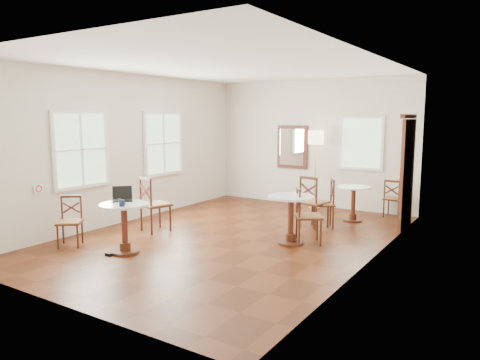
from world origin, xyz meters
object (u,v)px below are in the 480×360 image
(cafe_table_back, at_px, (353,200))
(chair_near_b, at_px, (70,221))
(chair_back_a, at_px, (393,198))
(chair_back_b, at_px, (324,203))
(cafe_table_mid, at_px, (291,214))
(navy_mug, at_px, (122,203))
(power_adapter, at_px, (109,254))
(cafe_table_near, at_px, (124,223))
(chair_mid_b, at_px, (307,216))
(chair_mid_a, at_px, (313,202))
(mouse, at_px, (123,202))
(floor_lamp, at_px, (316,143))
(chair_near_a, at_px, (154,204))
(water_glass, at_px, (119,202))
(laptop, at_px, (122,197))

(cafe_table_back, distance_m, chair_near_b, 5.47)
(chair_back_a, height_order, chair_back_b, chair_back_b)
(cafe_table_mid, height_order, navy_mug, navy_mug)
(chair_back_b, bearing_deg, power_adapter, -59.93)
(cafe_table_near, distance_m, chair_mid_b, 3.01)
(cafe_table_near, relative_size, navy_mug, 6.50)
(cafe_table_mid, height_order, chair_back_b, chair_back_b)
(cafe_table_near, height_order, chair_back_b, chair_back_b)
(chair_mid_b, height_order, chair_back_b, chair_mid_b)
(cafe_table_back, xyz_separation_m, chair_mid_a, (-0.47, -0.95, 0.06))
(chair_near_b, bearing_deg, mouse, -28.19)
(mouse, bearing_deg, floor_lamp, 53.12)
(navy_mug, bearing_deg, cafe_table_mid, 48.00)
(cafe_table_near, distance_m, chair_near_a, 1.38)
(mouse, xyz_separation_m, power_adapter, (-0.09, -0.24, -0.79))
(water_glass, height_order, power_adapter, water_glass)
(cafe_table_mid, relative_size, laptop, 2.04)
(floor_lamp, xyz_separation_m, mouse, (-1.15, -4.84, -0.73))
(mouse, xyz_separation_m, water_glass, (0.02, -0.09, 0.03))
(cafe_table_near, xyz_separation_m, chair_near_a, (-0.56, 1.26, 0.03))
(chair_mid_b, bearing_deg, cafe_table_back, -35.90)
(floor_lamp, relative_size, laptop, 4.50)
(chair_mid_b, bearing_deg, navy_mug, 104.99)
(chair_near_a, bearing_deg, cafe_table_back, -117.73)
(chair_back_b, bearing_deg, cafe_table_mid, -30.20)
(cafe_table_back, bearing_deg, chair_mid_a, -116.59)
(cafe_table_back, relative_size, power_adapter, 6.44)
(chair_mid_a, xyz_separation_m, water_glass, (-1.84, -3.23, 0.34))
(cafe_table_near, bearing_deg, navy_mug, -49.94)
(laptop, xyz_separation_m, mouse, (0.20, -0.18, -0.04))
(power_adapter, bearing_deg, cafe_table_back, 60.73)
(mouse, bearing_deg, chair_near_a, 89.64)
(water_glass, bearing_deg, chair_near_a, 112.38)
(cafe_table_back, relative_size, water_glass, 7.79)
(chair_near_b, distance_m, chair_mid_a, 4.43)
(cafe_table_mid, bearing_deg, cafe_table_back, 81.19)
(floor_lamp, bearing_deg, cafe_table_mid, -74.16)
(chair_mid_a, height_order, power_adapter, chair_mid_a)
(cafe_table_back, bearing_deg, chair_back_a, 54.11)
(cafe_table_mid, distance_m, chair_near_b, 3.70)
(cafe_table_near, xyz_separation_m, power_adapter, (-0.12, -0.24, -0.47))
(floor_lamp, bearing_deg, chair_mid_a, -67.51)
(laptop, xyz_separation_m, power_adapter, (0.11, -0.42, -0.83))
(power_adapter, bearing_deg, navy_mug, 18.70)
(cafe_table_back, relative_size, laptop, 1.79)
(chair_mid_a, relative_size, laptop, 2.51)
(chair_back_b, xyz_separation_m, laptop, (-2.22, -3.10, 0.38))
(chair_mid_a, height_order, navy_mug, chair_mid_a)
(cafe_table_back, distance_m, mouse, 4.72)
(chair_back_b, bearing_deg, navy_mug, -57.48)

